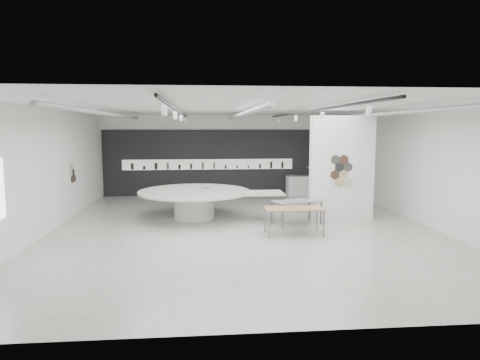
{
  "coord_description": "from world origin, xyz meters",
  "views": [
    {
      "loc": [
        -1.29,
        -13.29,
        3.2
      ],
      "look_at": [
        -0.01,
        1.2,
        1.41
      ],
      "focal_mm": 32.0,
      "sensor_mm": 36.0,
      "label": 1
    }
  ],
  "objects": [
    {
      "name": "room",
      "position": [
        -0.09,
        -0.0,
        2.07
      ],
      "size": [
        12.02,
        14.02,
        3.82
      ],
      "color": "#B9B8AF",
      "rests_on": "ground"
    },
    {
      "name": "kitchen_counter",
      "position": [
        3.52,
        6.53,
        0.47
      ],
      "size": [
        1.68,
        0.71,
        1.31
      ],
      "rotation": [
        0.0,
        0.0,
        0.04
      ],
      "color": "white",
      "rests_on": "ground"
    },
    {
      "name": "back_wall_display",
      "position": [
        -0.08,
        6.93,
        1.54
      ],
      "size": [
        11.8,
        0.27,
        3.1
      ],
      "color": "black",
      "rests_on": "ground"
    },
    {
      "name": "sample_table_stone",
      "position": [
        1.81,
        0.41,
        0.74
      ],
      "size": [
        1.74,
        1.27,
        0.81
      ],
      "rotation": [
        0.0,
        0.0,
        0.35
      ],
      "color": "gray",
      "rests_on": "ground"
    },
    {
      "name": "display_island",
      "position": [
        -1.5,
        1.63,
        0.65
      ],
      "size": [
        5.01,
        3.93,
        1.0
      ],
      "rotation": [
        0.0,
        0.0,
        -0.0
      ],
      "color": "white",
      "rests_on": "ground"
    },
    {
      "name": "sample_table_wood",
      "position": [
        1.43,
        -0.9,
        0.75
      ],
      "size": [
        1.72,
        0.86,
        0.81
      ],
      "rotation": [
        0.0,
        0.0,
        0.0
      ],
      "color": "#9B6F50",
      "rests_on": "ground"
    },
    {
      "name": "partition_column",
      "position": [
        3.5,
        1.0,
        1.8
      ],
      "size": [
        2.2,
        0.38,
        3.6
      ],
      "color": "white",
      "rests_on": "ground"
    }
  ]
}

